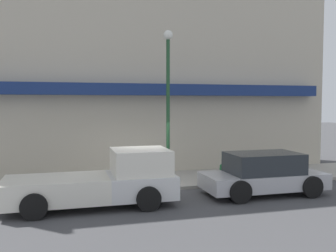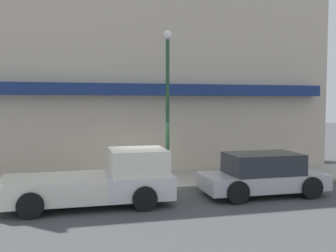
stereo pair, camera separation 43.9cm
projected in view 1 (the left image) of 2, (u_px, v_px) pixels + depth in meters
ground_plane at (146, 192)px, 13.61m from camera, size 80.00×80.00×0.00m
sidewalk at (137, 182)px, 15.15m from camera, size 36.00×3.20×0.13m
building at (124, 52)px, 17.76m from camera, size 19.80×3.80×11.39m
pickup_truck at (103, 181)px, 11.79m from camera, size 5.25×2.14×1.76m
parked_car at (263, 174)px, 13.29m from camera, size 4.34×2.04×1.48m
fire_hydrant at (222, 172)px, 15.26m from camera, size 0.19×0.19×0.64m
street_lamp at (168, 89)px, 14.31m from camera, size 0.36×0.36×5.88m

